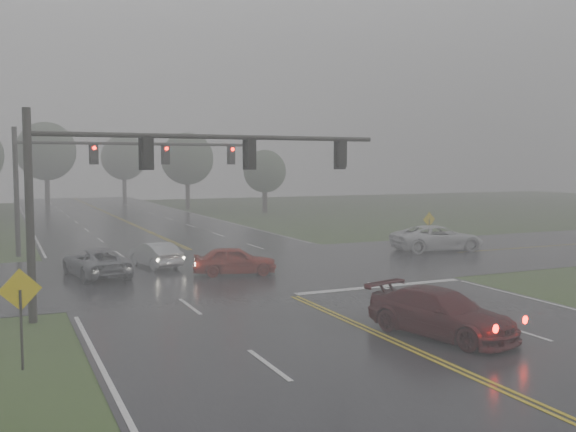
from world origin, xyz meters
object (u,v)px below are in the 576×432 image
car_grey (96,277)px  signal_gantry_near (152,172)px  sedan_red (235,275)px  signal_gantry_far (99,165)px  sedan_maroon (441,336)px  sedan_silver (155,267)px  pickup_white (437,251)px

car_grey → signal_gantry_near: 10.15m
sedan_red → signal_gantry_far: 13.59m
sedan_maroon → car_grey: (-8.64, 16.01, 0.00)m
sedan_red → signal_gantry_near: (-5.46, -6.25, 5.28)m
car_grey → sedan_silver: bearing=-162.1°
sedan_silver → pickup_white: bearing=164.4°
pickup_white → signal_gantry_far: size_ratio=0.39×
car_grey → signal_gantry_far: (1.50, 9.05, 5.51)m
sedan_silver → signal_gantry_near: 11.85m
pickup_white → car_grey: bearing=99.4°
sedan_red → car_grey: 6.85m
sedan_red → signal_gantry_near: size_ratio=0.30×
sedan_red → signal_gantry_far: bearing=38.5°
sedan_silver → pickup_white: 17.94m
sedan_maroon → signal_gantry_near: signal_gantry_near is taller
signal_gantry_far → sedan_maroon: bearing=-74.1°
sedan_maroon → pickup_white: size_ratio=0.88×
car_grey → signal_gantry_near: (0.97, -8.61, 5.28)m
sedan_maroon → sedan_silver: bearing=90.4°
pickup_white → signal_gantry_near: (-20.26, -9.28, 5.28)m
sedan_silver → signal_gantry_near: signal_gantry_near is taller
sedan_red → car_grey: (-6.43, 2.36, 0.00)m
signal_gantry_near → signal_gantry_far: signal_gantry_far is taller
pickup_white → signal_gantry_far: 22.14m
sedan_maroon → sedan_red: 13.84m
sedan_red → signal_gantry_far: (-4.93, 11.41, 5.51)m
sedan_maroon → car_grey: sedan_maroon is taller
sedan_maroon → sedan_silver: size_ratio=1.27×
car_grey → signal_gantry_far: 10.70m
sedan_red → pickup_white: bearing=-63.3°
sedan_maroon → sedan_red: (-2.20, 13.66, 0.00)m
car_grey → sedan_red: bearing=150.2°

